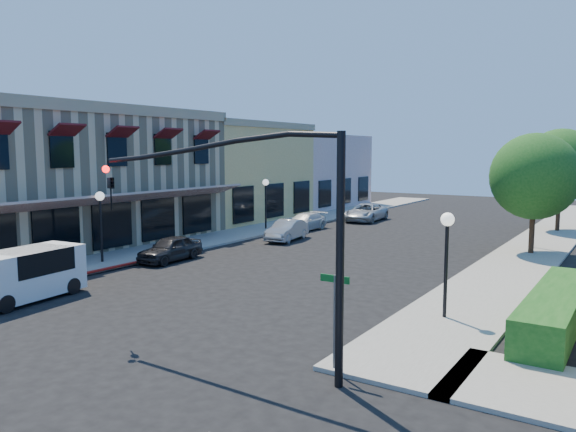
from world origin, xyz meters
The scene contains 21 objects.
ground centered at (0.00, 0.00, 0.00)m, with size 120.00×120.00×0.00m, color black.
sidewalk_left centered at (-8.75, 27.00, 0.06)m, with size 3.50×50.00×0.12m, color gray.
sidewalk_right centered at (8.75, 27.00, 0.06)m, with size 3.50×50.00×0.12m, color gray.
curb_red_strip centered at (-6.90, 8.00, 0.00)m, with size 0.25×10.00×0.06m, color maroon.
corner_brick_building centered at (-15.45, 11.00, 4.01)m, with size 11.77×18.20×8.10m.
yellow_stucco_building centered at (-15.50, 26.00, 3.80)m, with size 10.00×12.00×7.60m, color tan.
pink_stucco_building centered at (-15.50, 38.00, 3.50)m, with size 10.00×12.00×7.00m, color #BC928E.
hedge centered at (11.70, 9.00, 0.00)m, with size 1.40×8.00×1.10m, color #154B16.
street_tree_a centered at (8.80, 22.00, 4.19)m, with size 4.56×4.56×6.48m.
street_tree_b centered at (8.80, 32.00, 4.54)m, with size 4.94×4.94×7.02m.
signal_mast_arm centered at (5.86, 1.50, 4.09)m, with size 8.01×0.39×6.00m.
street_name_sign centered at (7.50, 2.20, 1.70)m, with size 0.80×0.06×2.50m.
lamppost_left_near centered at (-8.50, 8.00, 2.74)m, with size 0.44×0.44×3.57m.
lamppost_left_far centered at (-8.50, 22.00, 2.74)m, with size 0.44×0.44×3.57m.
lamppost_right_near centered at (8.50, 8.00, 2.74)m, with size 0.44×0.44×3.57m.
lamppost_right_far centered at (8.50, 24.00, 2.74)m, with size 0.44×0.44×3.57m.
white_van centered at (-5.40, 1.95, 1.09)m, with size 2.26×4.41×1.88m.
parked_car_a centered at (-6.20, 10.35, 0.63)m, with size 1.50×3.72×1.27m, color black.
parked_car_b centered at (-4.80, 19.00, 0.63)m, with size 1.34×3.85×1.27m, color #9FA1A4.
parked_car_c centered at (-6.20, 23.46, 0.59)m, with size 1.64×4.04×1.17m, color beige.
parked_car_d centered at (-4.80, 30.53, 0.68)m, with size 2.26×4.90×1.36m, color #B5B7BA.
Camera 1 is at (13.89, -9.85, 5.56)m, focal length 35.00 mm.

